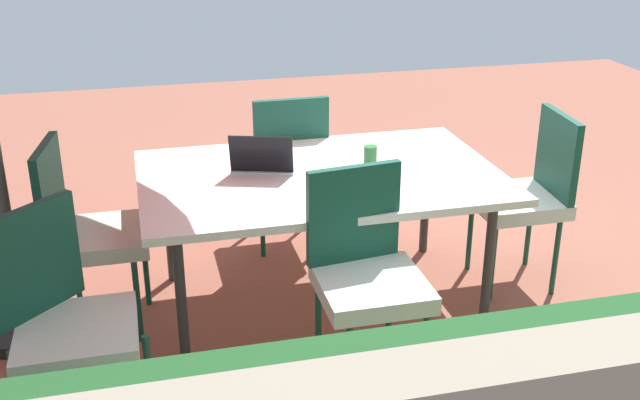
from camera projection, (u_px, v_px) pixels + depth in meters
name	position (u px, v px, depth m)	size (l,w,h in m)	color
ground_plane	(320.00, 301.00, 4.25)	(10.00, 10.00, 0.02)	#935442
dining_table	(320.00, 182.00, 3.98)	(1.83, 1.17, 0.74)	silver
chair_south	(287.00, 162.00, 4.68)	(0.46, 0.46, 0.98)	silver
chair_northeast	(64.00, 317.00, 3.03)	(0.59, 0.59, 0.98)	silver
chair_north	(366.00, 268.00, 3.40)	(0.48, 0.49, 0.98)	silver
chair_west	(528.00, 190.00, 4.25)	(0.48, 0.47, 0.98)	silver
chair_east	(86.00, 227.00, 3.81)	(0.49, 0.48, 0.98)	silver
laptop	(263.00, 162.00, 3.98)	(0.38, 0.33, 0.21)	#B7B7BC
cup	(370.00, 156.00, 4.04)	(0.07, 0.07, 0.11)	#286B33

